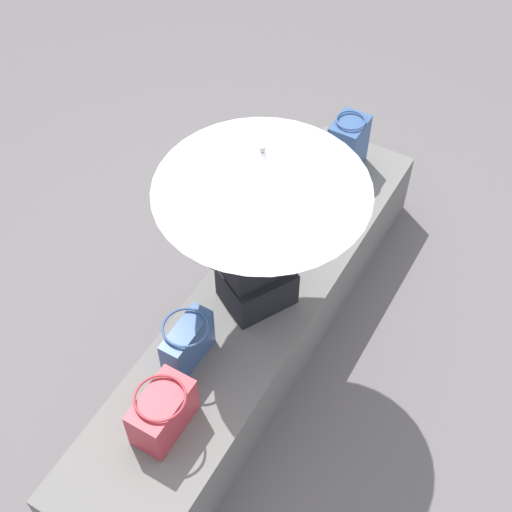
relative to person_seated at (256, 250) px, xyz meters
The scene contains 7 objects.
ground_plane 0.82m from the person_seated, 165.81° to the right, with size 14.00×14.00×0.00m, color #605B5E.
stone_bench 0.61m from the person_seated, 165.81° to the right, with size 2.87×0.63×0.44m, color slate.
person_seated is the anchor object (origin of this frame).
parasol 0.55m from the person_seated, 96.22° to the right, with size 0.98×0.98×1.08m.
handbag_black 0.88m from the person_seated, behind, with size 0.32×0.24×0.26m.
tote_bag_canvas 1.18m from the person_seated, ahead, with size 0.24×0.18×0.36m.
shoulder_bag_spare 0.56m from the person_seated, 168.46° to the left, with size 0.30×0.23×0.27m.
Camera 1 is at (-1.94, -1.12, 3.50)m, focal length 50.39 mm.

